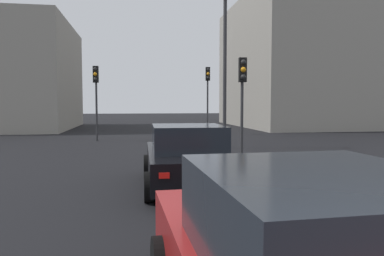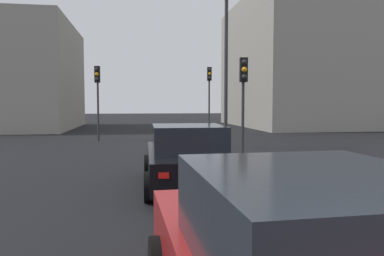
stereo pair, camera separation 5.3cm
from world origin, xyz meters
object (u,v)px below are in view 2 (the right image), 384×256
at_px(car_black_lead, 187,157).
at_px(street_lamp_kerbside, 226,58).
at_px(traffic_light_near_left, 244,86).
at_px(traffic_light_near_right, 97,87).
at_px(traffic_light_far_left, 209,86).

distance_m(car_black_lead, street_lamp_kerbside, 8.83).
xyz_separation_m(traffic_light_near_left, street_lamp_kerbside, (3.20, -0.13, 1.43)).
xyz_separation_m(car_black_lead, traffic_light_near_right, (11.89, 3.29, 2.21)).
bearing_deg(traffic_light_far_left, car_black_lead, -11.19).
distance_m(traffic_light_near_left, traffic_light_far_left, 10.92).
relative_size(traffic_light_far_left, street_lamp_kerbside, 0.64).
xyz_separation_m(traffic_light_near_right, street_lamp_kerbside, (-4.26, -6.16, 1.18)).
bearing_deg(traffic_light_near_left, street_lamp_kerbside, -178.73).
relative_size(traffic_light_near_left, traffic_light_far_left, 0.84).
distance_m(car_black_lead, traffic_light_far_left, 15.93).
xyz_separation_m(traffic_light_near_left, traffic_light_far_left, (10.87, -0.90, 0.51)).
height_order(car_black_lead, traffic_light_far_left, traffic_light_far_left).
bearing_deg(street_lamp_kerbside, traffic_light_near_right, 55.34).
relative_size(traffic_light_near_right, street_lamp_kerbside, 0.59).
bearing_deg(traffic_light_far_left, street_lamp_kerbside, -3.58).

